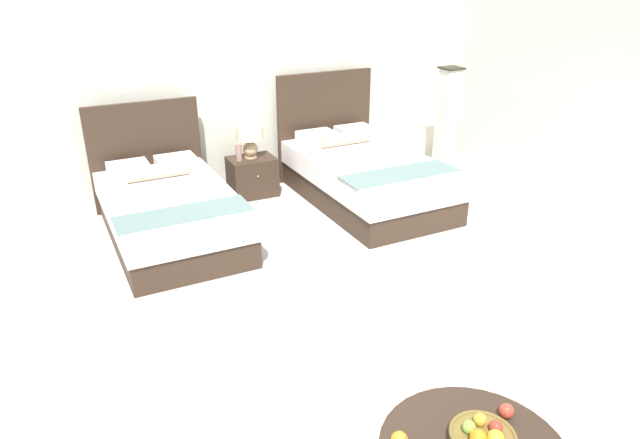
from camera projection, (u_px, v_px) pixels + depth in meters
name	position (u px, v px, depth m)	size (l,w,h in m)	color
ground_plane	(367.00, 310.00, 4.68)	(9.95, 10.17, 0.02)	beige
wall_back	(234.00, 79.00, 6.84)	(9.95, 0.12, 2.64)	silver
wall_side_right	(627.00, 102.00, 5.72)	(0.12, 5.77, 2.64)	silver
bed_near_window	(169.00, 210.00, 5.82)	(1.28, 2.08, 1.21)	#35261B
bed_near_corner	(364.00, 175.00, 6.71)	(1.34, 2.23, 1.36)	#35261B
nightstand	(252.00, 176.00, 6.91)	(0.55, 0.43, 0.47)	#35261B
table_lamp	(250.00, 137.00, 6.72)	(0.32, 0.32, 0.38)	tan
vase	(239.00, 153.00, 6.67)	(0.07, 0.07, 0.19)	#9D766B
fruit_bowl	(483.00, 438.00, 2.80)	(0.33, 0.33, 0.15)	brown
loose_apple	(506.00, 411.00, 2.99)	(0.08, 0.08, 0.08)	#C03E2E
floor_lamp_corner	(447.00, 121.00, 7.54)	(0.26, 0.26, 1.38)	#26281B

